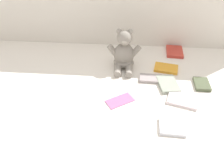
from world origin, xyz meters
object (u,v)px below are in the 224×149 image
book_case_5 (172,127)px  book_case_6 (120,100)px  teddy_bear (124,54)px  book_case_9 (174,52)px  book_case_8 (183,100)px  book_case_3 (151,79)px  book_case_1 (202,84)px  book_case_7 (166,68)px  book_case_0 (168,84)px

book_case_5 → book_case_6: (-0.22, 0.15, -0.00)m
teddy_bear → book_case_9: (0.31, 0.18, -0.08)m
book_case_6 → book_case_8: (0.29, 0.02, 0.00)m
book_case_3 → book_case_8: (0.14, -0.16, -0.00)m
book_case_1 → book_case_7: book_case_1 is taller
book_case_1 → book_case_5: book_case_1 is taller
book_case_3 → book_case_9: size_ratio=0.86×
teddy_bear → book_case_0: size_ratio=1.63×
book_case_9 → book_case_7: bearing=73.4°
book_case_8 → book_case_5: bearing=174.3°
book_case_0 → book_case_1: same height
book_case_0 → book_case_8: book_case_0 is taller
book_case_8 → book_case_7: bearing=26.9°
book_case_5 → book_case_6: bearing=58.6°
book_case_9 → book_case_5: bearing=85.5°
book_case_0 → book_case_5: bearing=76.9°
book_case_3 → book_case_1: bearing=-94.1°
book_case_8 → book_case_9: bearing=13.4°
book_case_3 → book_case_9: book_case_9 is taller
book_case_3 → book_case_0: bearing=-114.5°
book_case_5 → book_case_8: bearing=-19.8°
book_case_8 → book_case_9: book_case_9 is taller
book_case_5 → book_case_9: bearing=-6.2°
book_case_6 → book_case_0: bearing=86.5°
teddy_bear → book_case_8: bearing=-44.1°
book_case_5 → book_case_8: size_ratio=0.77×
teddy_bear → book_case_5: bearing=-64.7°
book_case_3 → book_case_7: book_case_3 is taller
book_case_6 → book_case_8: size_ratio=0.95×
book_case_5 → book_case_7: same height
book_case_0 → book_case_3: 0.09m
teddy_bear → book_case_7: teddy_bear is taller
book_case_8 → book_case_3: bearing=58.0°
teddy_bear → book_case_6: (-0.01, -0.30, -0.08)m
book_case_1 → book_case_7: bearing=-38.1°
book_case_3 → book_case_6: size_ratio=0.93×
book_case_0 → book_case_1: bearing=174.3°
book_case_1 → book_case_7: 0.21m
book_case_3 → book_case_5: 0.34m
book_case_1 → book_case_9: bearing=-73.2°
book_case_3 → book_case_5: size_ratio=1.15×
book_case_3 → teddy_bear: bearing=54.4°
book_case_5 → book_case_9: 0.64m
book_case_6 → book_case_9: (0.32, 0.48, 0.00)m
book_case_5 → book_case_9: (0.10, 0.63, 0.00)m
book_case_6 → book_case_3: bearing=105.6°
book_case_3 → book_case_9: (0.16, 0.30, 0.00)m
book_case_6 → book_case_8: bearing=60.8°
book_case_7 → book_case_8: bearing=-158.6°
teddy_bear → book_case_1: size_ratio=2.19×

